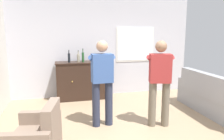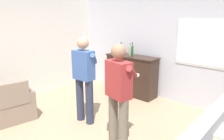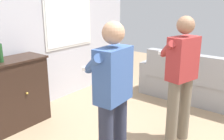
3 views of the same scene
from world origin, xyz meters
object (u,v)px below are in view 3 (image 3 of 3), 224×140
(couch, at_px, (199,85))
(sideboard_cabinet, at_px, (1,97))
(bottle_wine_green, at_px, (0,52))
(person_standing_left, at_px, (112,95))
(person_standing_right, at_px, (181,75))

(couch, bearing_deg, sideboard_cabinet, 144.83)
(couch, distance_m, sideboard_cabinet, 3.33)
(bottle_wine_green, bearing_deg, person_standing_left, -84.60)
(couch, distance_m, person_standing_left, 2.57)
(couch, relative_size, sideboard_cabinet, 1.65)
(sideboard_cabinet, relative_size, person_standing_right, 0.83)
(sideboard_cabinet, xyz_separation_m, person_standing_left, (0.21, -1.83, 0.42))
(bottle_wine_green, height_order, person_standing_right, person_standing_right)
(bottle_wine_green, distance_m, person_standing_right, 2.41)
(person_standing_left, bearing_deg, bottle_wine_green, 95.40)
(sideboard_cabinet, distance_m, person_standing_right, 2.51)
(bottle_wine_green, bearing_deg, sideboard_cabinet, 129.14)
(sideboard_cabinet, distance_m, person_standing_left, 1.89)
(couch, distance_m, person_standing_right, 1.55)
(bottle_wine_green, xyz_separation_m, person_standing_left, (0.17, -1.78, -0.24))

